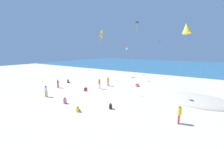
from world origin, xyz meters
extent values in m
plane|color=beige|center=(0.00, 10.00, 0.00)|extent=(120.00, 120.00, 0.00)
cube|color=teal|center=(0.00, 56.21, 0.03)|extent=(120.00, 60.00, 0.05)
ellipsoid|color=beige|center=(11.67, 7.96, 0.00)|extent=(8.29, 5.80, 1.28)
cube|color=#D13D3D|center=(2.47, 10.77, 0.17)|extent=(0.67, 0.59, 0.03)
cube|color=#D13D3D|center=(2.52, 10.52, 0.35)|extent=(0.62, 0.31, 0.39)
cylinder|color=#B7B7BC|center=(2.15, 10.86, 0.08)|extent=(0.02, 0.02, 0.17)
cylinder|color=#B7B7BC|center=(2.73, 10.97, 0.08)|extent=(0.02, 0.02, 0.17)
cube|color=#D13D3D|center=(-3.61, 3.55, 0.15)|extent=(0.65, 0.68, 0.03)
cube|color=#D13D3D|center=(-3.39, 3.43, 0.37)|extent=(0.46, 0.58, 0.45)
cylinder|color=#B7B7BC|center=(-3.85, 3.38, 0.07)|extent=(0.02, 0.02, 0.15)
cylinder|color=#B7B7BC|center=(-3.61, 3.84, 0.07)|extent=(0.02, 0.02, 0.15)
cylinder|color=red|center=(-2.21, 8.12, 0.40)|extent=(0.14, 0.14, 0.80)
cylinder|color=red|center=(-2.35, 8.24, 0.40)|extent=(0.14, 0.14, 0.80)
cylinder|color=orange|center=(-2.28, 8.18, 1.10)|extent=(0.45, 0.45, 0.60)
sphere|color=#A87A5B|center=(-2.28, 8.18, 1.50)|extent=(0.22, 0.22, 0.22)
cylinder|color=red|center=(-8.98, 2.32, 0.37)|extent=(0.13, 0.13, 0.73)
cylinder|color=red|center=(-8.95, 2.48, 0.37)|extent=(0.13, 0.13, 0.73)
cylinder|color=red|center=(-8.96, 2.40, 1.01)|extent=(0.34, 0.34, 0.55)
sphere|color=beige|center=(-8.96, 2.40, 1.37)|extent=(0.20, 0.20, 0.20)
cylinder|color=orange|center=(-6.16, -1.47, 0.40)|extent=(0.14, 0.14, 0.80)
cylinder|color=orange|center=(-6.23, -1.64, 0.40)|extent=(0.14, 0.14, 0.80)
cylinder|color=white|center=(-6.19, -1.56, 1.11)|extent=(0.42, 0.42, 0.60)
sphere|color=brown|center=(-6.19, -1.56, 1.51)|extent=(0.22, 0.22, 0.22)
cylinder|color=white|center=(-2.32, 5.74, 0.42)|extent=(0.15, 0.15, 0.84)
cylinder|color=white|center=(-2.51, 5.76, 0.42)|extent=(0.15, 0.15, 0.84)
cylinder|color=orange|center=(-2.42, 5.75, 1.16)|extent=(0.38, 0.38, 0.63)
sphere|color=brown|center=(-2.42, 5.75, 1.58)|extent=(0.23, 0.23, 0.23)
cylinder|color=yellow|center=(1.11, -2.59, 0.25)|extent=(0.43, 0.43, 0.51)
sphere|color=beige|center=(1.11, -2.59, 0.60)|extent=(0.20, 0.20, 0.20)
cube|color=red|center=(1.03, -2.40, 0.07)|extent=(0.37, 0.44, 0.15)
cylinder|color=red|center=(10.49, 0.62, 0.42)|extent=(0.15, 0.15, 0.83)
cylinder|color=red|center=(10.49, 0.43, 0.42)|extent=(0.15, 0.15, 0.83)
cylinder|color=yellow|center=(10.49, 0.52, 1.15)|extent=(0.33, 0.33, 0.63)
sphere|color=#A87A5B|center=(10.49, 0.52, 1.56)|extent=(0.23, 0.23, 0.23)
cylinder|color=red|center=(-10.54, 5.88, 0.29)|extent=(0.42, 0.42, 0.59)
sphere|color=tan|center=(-10.54, 5.88, 0.69)|extent=(0.23, 0.23, 0.23)
cube|color=black|center=(-10.30, 5.86, 0.09)|extent=(0.45, 0.33, 0.17)
cylinder|color=black|center=(3.67, -0.11, 0.25)|extent=(0.46, 0.46, 0.51)
sphere|color=brown|center=(3.67, -0.11, 0.60)|extent=(0.20, 0.20, 0.20)
cube|color=orange|center=(3.56, 0.06, 0.07)|extent=(0.42, 0.45, 0.15)
cylinder|color=#D8599E|center=(-1.92, -1.81, 0.30)|extent=(0.55, 0.55, 0.59)
sphere|color=#A87A5B|center=(-1.92, -1.81, 0.70)|extent=(0.24, 0.24, 0.24)
cube|color=blue|center=(-2.10, -1.66, 0.09)|extent=(0.52, 0.51, 0.17)
cube|color=orange|center=(-0.73, 4.23, 8.48)|extent=(0.69, 0.41, 0.73)
cylinder|color=yellow|center=(-0.73, 4.23, 7.76)|extent=(0.12, 0.10, 0.90)
cube|color=blue|center=(2.04, 26.97, 8.98)|extent=(0.52, 0.24, 0.53)
cylinder|color=pink|center=(2.04, 26.97, 8.56)|extent=(0.10, 0.11, 0.45)
pyramid|color=green|center=(-7.18, 7.71, 6.71)|extent=(0.40, 0.47, 0.23)
cylinder|color=green|center=(-7.20, 7.71, 6.04)|extent=(0.07, 0.04, 0.81)
cone|color=red|center=(-6.64, 21.87, 8.31)|extent=(0.86, 0.62, 0.89)
cylinder|color=orange|center=(-6.64, 21.87, 7.74)|extent=(0.09, 0.03, 0.57)
cone|color=yellow|center=(10.55, -0.53, 8.02)|extent=(0.93, 0.95, 0.82)
cylinder|color=orange|center=(10.55, -0.53, 7.47)|extent=(0.08, 0.09, 0.48)
cone|color=white|center=(-1.78, 14.80, 6.97)|extent=(0.62, 0.54, 0.66)
cylinder|color=pink|center=(-1.78, 14.80, 6.13)|extent=(0.22, 0.05, 1.18)
cone|color=#99DB33|center=(-9.33, 16.29, 11.23)|extent=(1.22, 1.44, 1.29)
cylinder|color=black|center=(-9.33, 16.29, 10.27)|extent=(0.06, 0.10, 1.09)
pyramid|color=black|center=(4.63, 4.51, 9.94)|extent=(0.65, 0.58, 0.22)
cylinder|color=#99DB33|center=(4.63, 4.51, 9.19)|extent=(0.11, 0.17, 0.79)
camera|label=1|loc=(11.55, -12.20, 6.40)|focal=21.97mm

